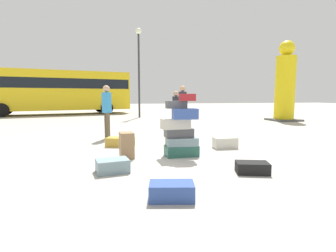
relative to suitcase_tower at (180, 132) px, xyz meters
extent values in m
plane|color=#ADA89E|center=(-0.40, -0.07, -0.56)|extent=(80.00, 80.00, 0.00)
cube|color=#26594C|center=(0.03, 0.02, -0.44)|extent=(0.75, 0.44, 0.24)
cube|color=gray|center=(0.04, 0.01, -0.22)|extent=(0.70, 0.40, 0.18)
cube|color=#4C4C51|center=(-0.02, 0.08, -0.03)|extent=(0.63, 0.36, 0.20)
cube|color=beige|center=(-0.11, 0.02, 0.19)|extent=(0.65, 0.40, 0.23)
cube|color=#334F99|center=(0.06, -0.14, 0.42)|extent=(0.57, 0.35, 0.23)
cube|color=#4C4C51|center=(-0.10, 0.00, 0.61)|extent=(0.45, 0.25, 0.17)
cube|color=maroon|center=(0.13, -0.11, 0.77)|extent=(0.36, 0.23, 0.16)
cube|color=#B28C33|center=(-1.29, 1.47, -0.44)|extent=(0.81, 0.59, 0.25)
cube|color=olive|center=(-1.20, 0.10, -0.27)|extent=(0.32, 0.40, 0.57)
cube|color=beige|center=(1.39, 0.64, -0.42)|extent=(0.61, 0.34, 0.28)
cube|color=black|center=(0.91, -1.55, -0.46)|extent=(0.64, 0.50, 0.20)
cube|color=#334F99|center=(-0.76, -2.39, -0.45)|extent=(0.65, 0.47, 0.22)
cube|color=gray|center=(-1.51, -0.96, -0.44)|extent=(0.62, 0.50, 0.24)
cylinder|color=#3F334C|center=(1.17, 4.96, -0.18)|extent=(0.12, 0.12, 0.76)
cylinder|color=#3F334C|center=(1.05, 4.77, -0.18)|extent=(0.12, 0.12, 0.76)
cylinder|color=#26262D|center=(1.11, 4.86, 0.49)|extent=(0.30, 0.30, 0.58)
sphere|color=tan|center=(1.11, 4.86, 0.89)|extent=(0.22, 0.22, 0.22)
cylinder|color=brown|center=(-1.67, 2.92, -0.14)|extent=(0.12, 0.12, 0.84)
cylinder|color=brown|center=(-1.61, 2.71, -0.14)|extent=(0.12, 0.12, 0.84)
cylinder|color=#338CCC|center=(-1.64, 2.82, 0.60)|extent=(0.30, 0.30, 0.63)
sphere|color=tan|center=(-1.64, 2.82, 1.02)|extent=(0.22, 0.22, 0.22)
cylinder|color=#3F334C|center=(1.13, 3.93, -0.11)|extent=(0.12, 0.12, 0.89)
cylinder|color=#3F334C|center=(1.08, 3.72, -0.11)|extent=(0.12, 0.12, 0.89)
cylinder|color=#26262D|center=(1.11, 3.82, 0.64)|extent=(0.30, 0.30, 0.63)
sphere|color=tan|center=(1.11, 3.82, 1.07)|extent=(0.22, 0.22, 0.22)
cylinder|color=yellow|center=(7.82, 7.12, 1.19)|extent=(1.05, 1.05, 3.50)
sphere|color=yellow|center=(7.82, 7.12, 3.35)|extent=(0.82, 0.82, 0.82)
cube|color=#4C4C4C|center=(7.82, 7.12, -0.51)|extent=(1.47, 1.47, 0.10)
cube|color=yellow|center=(-5.36, 15.00, 1.19)|extent=(10.65, 4.81, 2.80)
cube|color=black|center=(-5.36, 15.00, 1.68)|extent=(10.46, 4.78, 0.70)
cylinder|color=black|center=(-2.37, 16.99, -0.11)|extent=(0.93, 0.45, 0.90)
cylinder|color=black|center=(-1.80, 14.56, -0.11)|extent=(0.93, 0.45, 0.90)
cylinder|color=black|center=(-8.92, 15.44, -0.11)|extent=(0.93, 0.45, 0.90)
cylinder|color=black|center=(-8.35, 13.01, -0.11)|extent=(0.93, 0.45, 0.90)
cylinder|color=#333338|center=(0.26, 10.99, 2.04)|extent=(0.12, 0.12, 5.20)
sphere|color=#F2F2CC|center=(0.26, 10.99, 4.76)|extent=(0.36, 0.36, 0.36)
camera|label=1|loc=(-1.52, -5.66, 0.81)|focal=28.08mm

